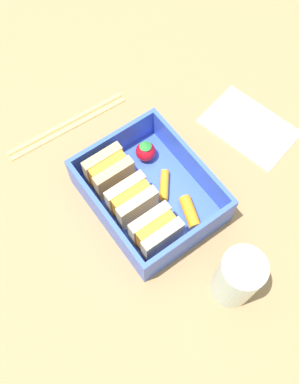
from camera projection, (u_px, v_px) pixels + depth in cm
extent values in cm
cube|color=#927049|center=(149.00, 204.00, 58.71)|extent=(120.00, 120.00, 2.00)
cube|color=blue|center=(149.00, 199.00, 57.27)|extent=(17.25, 14.12, 1.20)
cube|color=blue|center=(105.00, 218.00, 52.93)|extent=(17.25, 0.60, 4.61)
cube|color=blue|center=(191.00, 162.00, 56.35)|extent=(17.25, 0.60, 4.61)
cube|color=blue|center=(190.00, 239.00, 51.75)|extent=(0.60, 12.92, 4.61)
cube|color=blue|center=(113.00, 144.00, 57.54)|extent=(0.60, 12.92, 4.61)
cube|color=beige|center=(162.00, 240.00, 51.62)|extent=(1.30, 5.55, 4.78)
cube|color=orange|center=(156.00, 232.00, 52.08)|extent=(1.30, 5.10, 4.39)
cube|color=beige|center=(150.00, 224.00, 52.53)|extent=(1.30, 5.55, 4.78)
cube|color=#D9BD88|center=(138.00, 208.00, 53.42)|extent=(1.30, 5.55, 4.78)
cube|color=orange|center=(132.00, 201.00, 53.87)|extent=(1.30, 5.10, 4.39)
cube|color=#D9BD88|center=(126.00, 193.00, 54.32)|extent=(1.30, 5.55, 4.78)
cube|color=tan|center=(115.00, 179.00, 55.21)|extent=(1.30, 5.55, 4.78)
cube|color=orange|center=(109.00, 172.00, 55.66)|extent=(1.30, 5.10, 4.39)
cube|color=tan|center=(104.00, 164.00, 56.11)|extent=(1.30, 5.55, 4.78)
cylinder|color=orange|center=(190.00, 212.00, 54.94)|extent=(4.54, 2.86, 1.58)
cylinder|color=orange|center=(163.00, 184.00, 56.89)|extent=(4.03, 3.61, 1.16)
sphere|color=red|center=(146.00, 151.00, 58.14)|extent=(2.75, 2.75, 2.75)
cone|color=#2E8B36|center=(146.00, 145.00, 56.62)|extent=(1.65, 1.65, 0.60)
cylinder|color=tan|center=(69.00, 127.00, 62.49)|extent=(1.42, 18.96, 0.70)
cylinder|color=tan|center=(66.00, 122.00, 62.87)|extent=(1.42, 18.96, 0.70)
cylinder|color=silver|center=(237.00, 278.00, 48.41)|extent=(5.03, 5.03, 9.55)
cube|color=silver|center=(249.00, 126.00, 62.73)|extent=(14.55, 11.27, 0.40)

